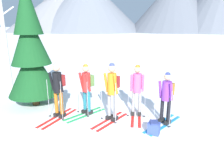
{
  "coord_description": "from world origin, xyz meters",
  "views": [
    {
      "loc": [
        0.69,
        -6.37,
        2.99
      ],
      "look_at": [
        0.18,
        0.43,
        1.05
      ],
      "focal_mm": 33.94,
      "sensor_mm": 36.0,
      "label": 1
    }
  ],
  "objects_px": {
    "skier_in_red": "(87,86)",
    "skier_in_pink": "(137,88)",
    "skier_in_purple": "(166,96)",
    "pine_tree_near": "(31,51)",
    "backpack_on_snow_front": "(154,128)",
    "birch_tree_tall": "(4,35)",
    "skier_in_orange": "(112,88)",
    "skier_in_black": "(58,87)"
  },
  "relations": [
    {
      "from": "skier_in_red",
      "to": "skier_in_pink",
      "type": "relative_size",
      "value": 1.0
    },
    {
      "from": "skier_in_pink",
      "to": "skier_in_purple",
      "type": "distance_m",
      "value": 1.02
    },
    {
      "from": "pine_tree_near",
      "to": "backpack_on_snow_front",
      "type": "height_order",
      "value": "pine_tree_near"
    },
    {
      "from": "skier_in_purple",
      "to": "birch_tree_tall",
      "type": "relative_size",
      "value": 0.33
    },
    {
      "from": "skier_in_red",
      "to": "pine_tree_near",
      "type": "xyz_separation_m",
      "value": [
        -2.13,
        0.72,
        1.05
      ]
    },
    {
      "from": "backpack_on_snow_front",
      "to": "skier_in_pink",
      "type": "bearing_deg",
      "value": 109.99
    },
    {
      "from": "skier_in_orange",
      "to": "backpack_on_snow_front",
      "type": "height_order",
      "value": "skier_in_orange"
    },
    {
      "from": "skier_in_orange",
      "to": "backpack_on_snow_front",
      "type": "distance_m",
      "value": 1.72
    },
    {
      "from": "skier_in_orange",
      "to": "birch_tree_tall",
      "type": "height_order",
      "value": "birch_tree_tall"
    },
    {
      "from": "skier_in_red",
      "to": "pine_tree_near",
      "type": "relative_size",
      "value": 0.39
    },
    {
      "from": "skier_in_pink",
      "to": "pine_tree_near",
      "type": "relative_size",
      "value": 0.39
    },
    {
      "from": "skier_in_black",
      "to": "pine_tree_near",
      "type": "height_order",
      "value": "pine_tree_near"
    },
    {
      "from": "skier_in_red",
      "to": "pine_tree_near",
      "type": "distance_m",
      "value": 2.48
    },
    {
      "from": "skier_in_red",
      "to": "skier_in_orange",
      "type": "xyz_separation_m",
      "value": [
        0.88,
        -0.42,
        0.09
      ]
    },
    {
      "from": "skier_in_orange",
      "to": "skier_in_black",
      "type": "bearing_deg",
      "value": 176.5
    },
    {
      "from": "pine_tree_near",
      "to": "backpack_on_snow_front",
      "type": "xyz_separation_m",
      "value": [
        4.25,
        -1.95,
        -1.85
      ]
    },
    {
      "from": "skier_in_black",
      "to": "skier_in_orange",
      "type": "xyz_separation_m",
      "value": [
        1.75,
        -0.11,
        0.03
      ]
    },
    {
      "from": "skier_in_pink",
      "to": "backpack_on_snow_front",
      "type": "bearing_deg",
      "value": -70.01
    },
    {
      "from": "skier_in_purple",
      "to": "pine_tree_near",
      "type": "bearing_deg",
      "value": 164.89
    },
    {
      "from": "skier_in_orange",
      "to": "skier_in_purple",
      "type": "xyz_separation_m",
      "value": [
        1.65,
        -0.12,
        -0.16
      ]
    },
    {
      "from": "skier_in_red",
      "to": "skier_in_orange",
      "type": "height_order",
      "value": "skier_in_orange"
    },
    {
      "from": "skier_in_red",
      "to": "pine_tree_near",
      "type": "height_order",
      "value": "pine_tree_near"
    },
    {
      "from": "skier_in_black",
      "to": "skier_in_purple",
      "type": "xyz_separation_m",
      "value": [
        3.4,
        -0.23,
        -0.14
      ]
    },
    {
      "from": "skier_in_red",
      "to": "backpack_on_snow_front",
      "type": "height_order",
      "value": "skier_in_red"
    },
    {
      "from": "skier_in_black",
      "to": "backpack_on_snow_front",
      "type": "height_order",
      "value": "skier_in_black"
    },
    {
      "from": "backpack_on_snow_front",
      "to": "skier_in_purple",
      "type": "bearing_deg",
      "value": 59.03
    },
    {
      "from": "skier_in_pink",
      "to": "backpack_on_snow_front",
      "type": "height_order",
      "value": "skier_in_pink"
    },
    {
      "from": "birch_tree_tall",
      "to": "backpack_on_snow_front",
      "type": "relative_size",
      "value": 13.15
    },
    {
      "from": "skier_in_pink",
      "to": "skier_in_black",
      "type": "bearing_deg",
      "value": -173.07
    },
    {
      "from": "skier_in_black",
      "to": "skier_in_purple",
      "type": "distance_m",
      "value": 3.41
    },
    {
      "from": "skier_in_black",
      "to": "pine_tree_near",
      "type": "bearing_deg",
      "value": 140.73
    },
    {
      "from": "skier_in_pink",
      "to": "birch_tree_tall",
      "type": "height_order",
      "value": "birch_tree_tall"
    },
    {
      "from": "skier_in_red",
      "to": "backpack_on_snow_front",
      "type": "distance_m",
      "value": 2.58
    },
    {
      "from": "backpack_on_snow_front",
      "to": "birch_tree_tall",
      "type": "bearing_deg",
      "value": 150.77
    },
    {
      "from": "skier_in_red",
      "to": "backpack_on_snow_front",
      "type": "xyz_separation_m",
      "value": [
        2.12,
        -1.23,
        -0.8
      ]
    },
    {
      "from": "skier_in_purple",
      "to": "backpack_on_snow_front",
      "type": "relative_size",
      "value": 4.28
    },
    {
      "from": "skier_in_black",
      "to": "pine_tree_near",
      "type": "xyz_separation_m",
      "value": [
        -1.26,
        1.03,
        0.99
      ]
    },
    {
      "from": "skier_in_pink",
      "to": "skier_in_red",
      "type": "bearing_deg",
      "value": 179.8
    },
    {
      "from": "skier_in_orange",
      "to": "skier_in_pink",
      "type": "height_order",
      "value": "skier_in_orange"
    },
    {
      "from": "skier_in_black",
      "to": "skier_in_red",
      "type": "bearing_deg",
      "value": 19.9
    },
    {
      "from": "birch_tree_tall",
      "to": "skier_in_orange",
      "type": "bearing_deg",
      "value": -28.1
    },
    {
      "from": "skier_in_red",
      "to": "skier_in_pink",
      "type": "bearing_deg",
      "value": -0.2
    }
  ]
}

